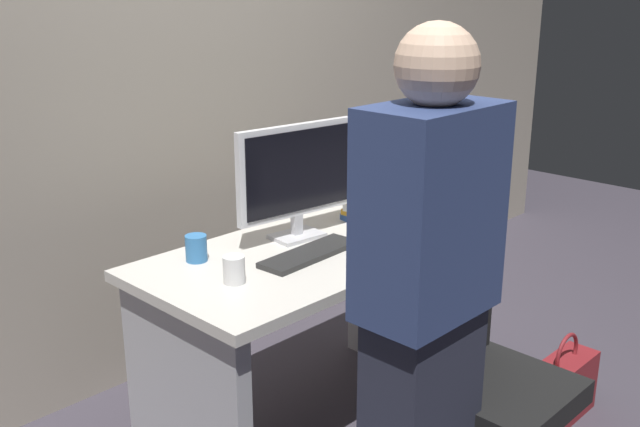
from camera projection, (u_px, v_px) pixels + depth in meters
name	position (u px, v px, depth m)	size (l,w,h in m)	color
ground_plane	(311.00, 421.00, 3.04)	(9.00, 9.00, 0.00)	#3D3842
wall_back	(166.00, 38.00, 3.17)	(6.40, 0.10, 3.00)	#9E9384
desk	(311.00, 306.00, 2.89)	(1.34, 0.72, 0.76)	beige
office_chair	(483.00, 394.00, 2.43)	(0.52, 0.52, 0.94)	black
person_at_desk	(425.00, 315.00, 2.06)	(0.40, 0.24, 1.64)	#262838
monitor	(297.00, 175.00, 2.85)	(0.54, 0.16, 0.46)	silver
keyboard	(310.00, 254.00, 2.73)	(0.43, 0.13, 0.02)	#262626
mouse	(364.00, 233.00, 2.93)	(0.06, 0.10, 0.03)	white
cup_near_keyboard	(234.00, 270.00, 2.48)	(0.07, 0.07, 0.09)	silver
cup_by_monitor	(196.00, 248.00, 2.67)	(0.08, 0.08, 0.10)	#3372B2
book_stack	(367.00, 204.00, 3.14)	(0.22, 0.19, 0.13)	#3359A5
handbag	(563.00, 387.00, 3.03)	(0.34, 0.14, 0.38)	maroon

